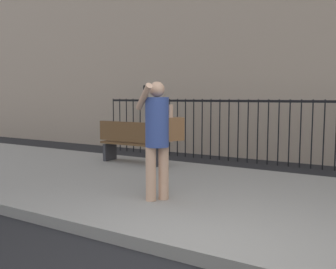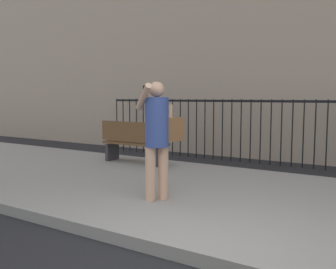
% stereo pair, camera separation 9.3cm
% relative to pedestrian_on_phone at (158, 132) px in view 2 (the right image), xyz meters
% --- Properties ---
extents(ground_plane, '(60.00, 60.00, 0.00)m').
position_rel_pedestrian_on_phone_xyz_m(ground_plane, '(1.39, -1.38, -1.15)').
color(ground_plane, black).
extents(sidewalk, '(28.00, 4.40, 0.15)m').
position_rel_pedestrian_on_phone_xyz_m(sidewalk, '(1.39, 0.82, -1.08)').
color(sidewalk, gray).
rests_on(sidewalk, ground).
extents(iron_fence, '(12.03, 0.04, 1.60)m').
position_rel_pedestrian_on_phone_xyz_m(iron_fence, '(1.39, 4.52, -0.13)').
color(iron_fence, black).
rests_on(iron_fence, ground).
extents(pedestrian_on_phone, '(0.64, 0.72, 1.72)m').
position_rel_pedestrian_on_phone_xyz_m(pedestrian_on_phone, '(0.00, 0.00, 0.00)').
color(pedestrian_on_phone, tan).
rests_on(pedestrian_on_phone, sidewalk).
extents(street_bench, '(1.60, 0.45, 0.95)m').
position_rel_pedestrian_on_phone_xyz_m(street_bench, '(-2.19, 2.22, -0.50)').
color(street_bench, brown).
rests_on(street_bench, sidewalk).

